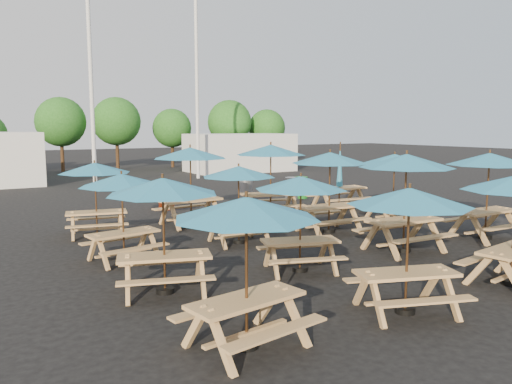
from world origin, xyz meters
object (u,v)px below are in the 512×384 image
picnic_unit_3 (95,172)px  picnic_unit_15 (339,182)px  waste_bin_0 (166,197)px  picnic_unit_0 (246,216)px  picnic_unit_5 (301,188)px  waste_bin_2 (292,188)px  picnic_unit_13 (489,164)px  picnic_unit_2 (122,185)px  picnic_unit_4 (409,203)px  picnic_unit_10 (330,162)px  waste_bin_3 (301,187)px  waste_bin_1 (246,190)px  picnic_unit_9 (406,166)px  picnic_unit_7 (190,157)px  picnic_unit_6 (239,176)px  picnic_unit_11 (271,154)px  picnic_unit_14 (394,162)px  picnic_unit_1 (163,192)px

picnic_unit_3 → picnic_unit_15: size_ratio=0.93×
waste_bin_0 → picnic_unit_0: bearing=-105.2°
picnic_unit_5 → waste_bin_2: picnic_unit_5 is taller
picnic_unit_5 → picnic_unit_13: (6.25, -0.03, 0.29)m
picnic_unit_2 → picnic_unit_13: bearing=-26.1°
picnic_unit_4 → picnic_unit_3: bearing=128.0°
picnic_unit_10 → waste_bin_3: (3.46, 6.24, -1.60)m
waste_bin_1 → waste_bin_2: same height
picnic_unit_9 → picnic_unit_10: bearing=96.7°
picnic_unit_7 → picnic_unit_5: bearing=-95.4°
picnic_unit_6 → waste_bin_2: bearing=48.9°
picnic_unit_11 → picnic_unit_13: (3.39, -5.78, -0.09)m
picnic_unit_14 → waste_bin_2: picnic_unit_14 is taller
picnic_unit_9 → waste_bin_3: 9.69m
picnic_unit_4 → picnic_unit_7: bearing=109.3°
picnic_unit_1 → waste_bin_2: size_ratio=2.78×
picnic_unit_4 → picnic_unit_15: bearing=74.9°
waste_bin_3 → picnic_unit_14: bearing=-95.3°
picnic_unit_11 → picnic_unit_13: 6.70m
waste_bin_3 → picnic_unit_10: bearing=-119.0°
picnic_unit_4 → picnic_unit_5: (-0.10, 2.87, -0.04)m
picnic_unit_5 → picnic_unit_9: picnic_unit_9 is taller
picnic_unit_0 → picnic_unit_6: 6.36m
picnic_unit_0 → waste_bin_0: size_ratio=2.53×
picnic_unit_4 → waste_bin_2: picnic_unit_4 is taller
picnic_unit_1 → picnic_unit_5: picnic_unit_1 is taller
picnic_unit_14 → picnic_unit_4: bearing=-137.0°
picnic_unit_0 → picnic_unit_15: 12.19m
picnic_unit_0 → picnic_unit_7: size_ratio=0.93×
picnic_unit_4 → picnic_unit_14: size_ratio=1.14×
picnic_unit_10 → picnic_unit_7: bearing=137.2°
picnic_unit_9 → waste_bin_0: picnic_unit_9 is taller
picnic_unit_3 → picnic_unit_11: (5.79, -0.05, 0.35)m
picnic_unit_6 → picnic_unit_9: size_ratio=0.85×
picnic_unit_1 → waste_bin_0: bearing=86.9°
picnic_unit_2 → waste_bin_1: 9.78m
picnic_unit_9 → waste_bin_2: size_ratio=2.63×
picnic_unit_7 → picnic_unit_9: 6.64m
picnic_unit_5 → picnic_unit_14: size_ratio=1.11×
picnic_unit_9 → waste_bin_1: (0.76, 9.35, -1.66)m
picnic_unit_10 → waste_bin_2: 7.12m
picnic_unit_3 → waste_bin_0: 4.97m
picnic_unit_1 → picnic_unit_15: picnic_unit_15 is taller
picnic_unit_6 → picnic_unit_13: 6.83m
picnic_unit_6 → picnic_unit_15: picnic_unit_15 is taller
picnic_unit_1 → picnic_unit_3: (0.06, 5.67, -0.07)m
picnic_unit_0 → picnic_unit_2: 5.41m
picnic_unit_5 → waste_bin_3: (6.50, 9.06, -1.34)m
picnic_unit_4 → waste_bin_1: picnic_unit_4 is taller
picnic_unit_5 → picnic_unit_6: 2.97m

